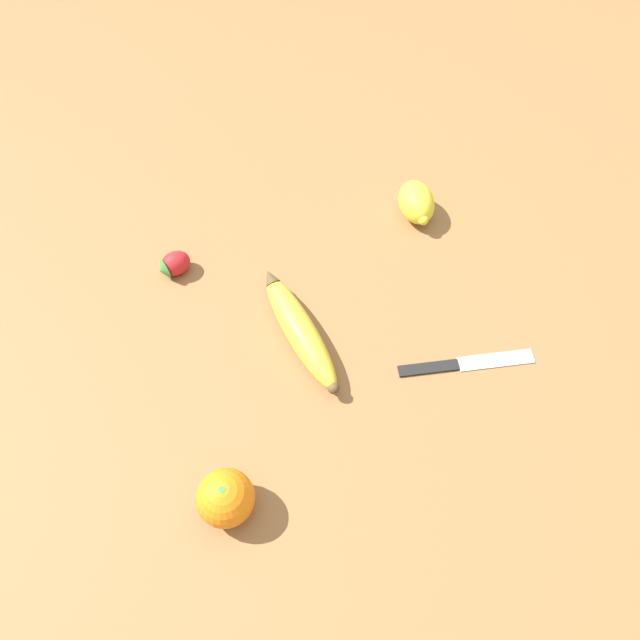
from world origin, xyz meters
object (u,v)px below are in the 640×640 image
at_px(strawberry, 173,264).
at_px(paring_knife, 461,364).
at_px(lemon, 416,202).
at_px(banana, 299,330).
at_px(orange, 226,498).

height_order(strawberry, paring_knife, strawberry).
bearing_deg(lemon, banana, 130.45).
distance_m(strawberry, paring_knife, 0.45).
relative_size(strawberry, paring_knife, 0.31).
bearing_deg(lemon, paring_knife, 177.35).
bearing_deg(strawberry, orange, 72.88).
bearing_deg(paring_knife, strawberry, -118.76).
height_order(orange, lemon, orange).
xyz_separation_m(strawberry, lemon, (0.04, -0.39, 0.01)).
relative_size(banana, paring_knife, 1.12).
relative_size(banana, orange, 3.08).
bearing_deg(paring_knife, lemon, -178.87).
bearing_deg(orange, lemon, -40.66).
bearing_deg(lemon, strawberry, 95.83).
bearing_deg(orange, strawberry, 5.62).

